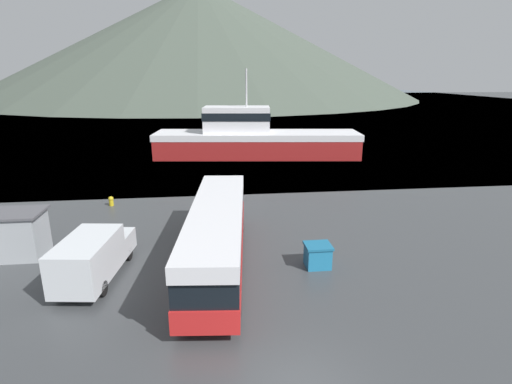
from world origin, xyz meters
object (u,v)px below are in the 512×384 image
Objects in this scene: storage_bin at (318,255)px; delivery_van at (93,256)px; dock_kiosk at (11,234)px; fishing_boat at (253,138)px; tour_bus at (217,233)px.

delivery_van is at bearing -179.78° from storage_bin.
fishing_boat is at bearing 58.40° from dock_kiosk.
tour_bus is 0.54× the size of fishing_boat.
fishing_boat is (10.67, 28.50, 0.99)m from delivery_van.
dock_kiosk is at bearing 173.39° from tour_bus.
storage_bin is at bearing 6.68° from fishing_boat.
dock_kiosk is (-4.95, 3.09, 0.05)m from delivery_van.
fishing_boat is at bearing 85.55° from tour_bus.
delivery_van is at bearing -14.05° from fishing_boat.
fishing_boat is at bearing 90.20° from storage_bin.
dock_kiosk reaches higher than storage_bin.
dock_kiosk is at bearing 169.02° from storage_bin.
tour_bus is 5.16m from storage_bin.
delivery_van is at bearing -31.98° from dock_kiosk.
dock_kiosk is (-10.76, 2.31, -0.51)m from tour_bus.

